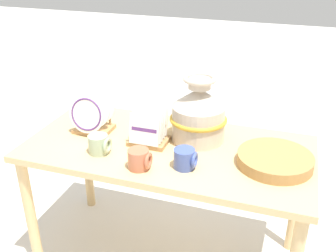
{
  "coord_description": "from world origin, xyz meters",
  "views": [
    {
      "loc": [
        0.55,
        -1.63,
        1.68
      ],
      "look_at": [
        0.0,
        0.0,
        0.84
      ],
      "focal_mm": 42.0,
      "sensor_mm": 36.0,
      "label": 1
    }
  ],
  "objects": [
    {
      "name": "wicker_charger_stack",
      "position": [
        0.52,
        -0.02,
        0.76
      ],
      "size": [
        0.34,
        0.34,
        0.05
      ],
      "color": "#AD7F47",
      "rests_on": "display_table"
    },
    {
      "name": "ceramic_vase",
      "position": [
        0.12,
        0.12,
        0.88
      ],
      "size": [
        0.29,
        0.29,
        0.34
      ],
      "color": "beige",
      "rests_on": "display_table"
    },
    {
      "name": "mug_cobalt_glaze",
      "position": [
        0.14,
        -0.17,
        0.78
      ],
      "size": [
        0.1,
        0.1,
        0.09
      ],
      "color": "#42569E",
      "rests_on": "display_table"
    },
    {
      "name": "dish_rack_round_plates",
      "position": [
        -0.43,
        0.02,
        0.82
      ],
      "size": [
        0.2,
        0.17,
        0.22
      ],
      "color": "tan",
      "rests_on": "display_table"
    },
    {
      "name": "display_table",
      "position": [
        0.0,
        0.0,
        0.64
      ],
      "size": [
        1.42,
        0.7,
        0.73
      ],
      "color": "tan",
      "rests_on": "ground_plane"
    },
    {
      "name": "dish_rack_square_plates",
      "position": [
        -0.1,
        0.0,
        0.8
      ],
      "size": [
        0.19,
        0.16,
        0.18
      ],
      "color": "tan",
      "rests_on": "display_table"
    },
    {
      "name": "mug_sage_glaze",
      "position": [
        -0.29,
        -0.17,
        0.78
      ],
      "size": [
        0.1,
        0.1,
        0.09
      ],
      "color": "#9EB28E",
      "rests_on": "display_table"
    },
    {
      "name": "mug_terracotta_glaze",
      "position": [
        -0.05,
        -0.24,
        0.78
      ],
      "size": [
        0.1,
        0.1,
        0.09
      ],
      "color": "#B76647",
      "rests_on": "display_table"
    }
  ]
}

